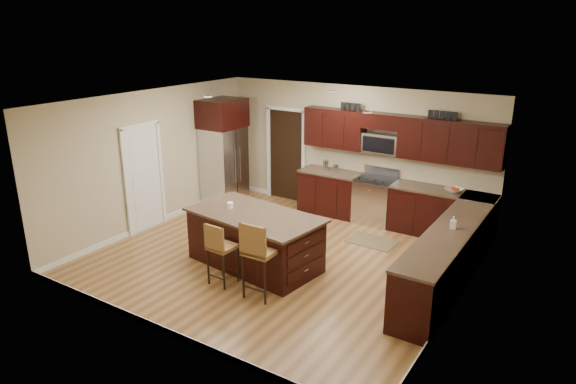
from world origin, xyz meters
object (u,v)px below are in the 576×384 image
Objects in this scene: stool_mid at (220,247)px; stool_right at (258,251)px; range at (375,200)px; island at (255,241)px; refrigerator at (224,151)px.

stool_right is (0.74, -0.01, 0.11)m from stool_mid.
island is at bearing -107.18° from range.
stool_mid is 3.85m from refrigerator.
range is at bearing 12.92° from refrigerator.
stool_mid is at bearing -51.81° from refrigerator.
refrigerator is at bearing 130.73° from stool_mid.
refrigerator is (-3.09, 3.00, 0.46)m from stool_right.
range is 0.47× the size of refrigerator.
island is 3.32m from refrigerator.
range is 0.46× the size of island.
refrigerator is at bearing -167.08° from range.
stool_mid is at bearing 177.62° from stool_right.
island is at bearing 89.29° from stool_mid.
range is 1.09× the size of stool_mid.
stool_right is (-0.21, -3.76, 0.28)m from range.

